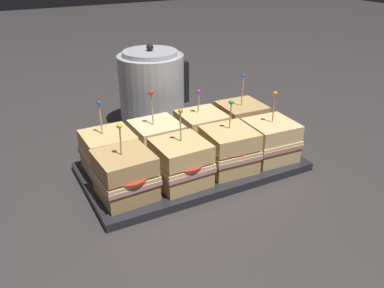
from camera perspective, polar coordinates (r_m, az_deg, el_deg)
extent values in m
plane|color=#383333|center=(0.97, 0.00, -3.63)|extent=(6.00, 6.00, 0.00)
cube|color=#232328|center=(0.97, 0.00, -3.38)|extent=(0.50, 0.27, 0.01)
cube|color=#232328|center=(0.96, 0.00, -2.91)|extent=(0.50, 0.27, 0.01)
cube|color=tan|center=(0.84, -9.23, -6.07)|extent=(0.11, 0.11, 0.04)
cube|color=tan|center=(0.83, -9.34, -4.70)|extent=(0.12, 0.12, 0.01)
cube|color=beige|center=(0.83, -9.39, -4.18)|extent=(0.11, 0.11, 0.01)
cylinder|color=red|center=(0.81, -8.98, -4.40)|extent=(0.08, 0.08, 0.00)
cube|color=tan|center=(0.81, -9.52, -2.57)|extent=(0.11, 0.11, 0.04)
cylinder|color=tan|center=(0.79, -9.98, 0.17)|extent=(0.00, 0.01, 0.07)
sphere|color=yellow|center=(0.78, -10.18, 2.48)|extent=(0.01, 0.01, 0.01)
cube|color=tan|center=(0.88, -1.57, -4.30)|extent=(0.11, 0.11, 0.04)
cube|color=tan|center=(0.87, -1.59, -2.97)|extent=(0.11, 0.11, 0.01)
cube|color=beige|center=(0.86, -1.60, -2.45)|extent=(0.11, 0.11, 0.01)
cylinder|color=red|center=(0.84, -1.04, -2.63)|extent=(0.08, 0.08, 0.00)
cube|color=#E0B771|center=(0.85, -1.62, -0.89)|extent=(0.11, 0.11, 0.04)
cylinder|color=tan|center=(0.84, -1.62, 2.25)|extent=(0.00, 0.01, 0.08)
sphere|color=orange|center=(0.82, -1.65, 4.65)|extent=(0.01, 0.01, 0.01)
cube|color=tan|center=(0.93, 5.12, -2.40)|extent=(0.11, 0.11, 0.04)
cube|color=tan|center=(0.92, 5.18, -1.12)|extent=(0.12, 0.12, 0.01)
cube|color=beige|center=(0.92, 5.20, -0.63)|extent=(0.11, 0.11, 0.01)
cylinder|color=red|center=(0.90, 5.85, -0.76)|extent=(0.07, 0.07, 0.00)
cube|color=#E0B771|center=(0.91, 5.27, 0.86)|extent=(0.11, 0.11, 0.04)
cylinder|color=tan|center=(0.90, 5.40, 3.73)|extent=(0.00, 0.01, 0.07)
sphere|color=green|center=(0.89, 5.50, 5.84)|extent=(0.01, 0.01, 0.01)
cube|color=#DBB77A|center=(1.00, 10.79, -0.88)|extent=(0.11, 0.11, 0.04)
cube|color=tan|center=(0.99, 10.90, 0.33)|extent=(0.12, 0.12, 0.01)
cube|color=beige|center=(0.98, 10.94, 0.80)|extent=(0.11, 0.11, 0.01)
cube|color=#E8C281|center=(0.97, 11.05, 1.99)|extent=(0.11, 0.11, 0.04)
cylinder|color=tan|center=(0.96, 11.38, 4.72)|extent=(0.00, 0.00, 0.08)
sphere|color=orange|center=(0.94, 11.59, 6.95)|extent=(0.01, 0.01, 0.01)
cube|color=tan|center=(0.94, -11.44, -2.66)|extent=(0.11, 0.11, 0.04)
cube|color=tan|center=(0.93, -11.57, -1.39)|extent=(0.11, 0.11, 0.01)
cube|color=beige|center=(0.93, -11.62, -0.91)|extent=(0.11, 0.11, 0.01)
cube|color=#E0B771|center=(0.92, -11.74, 0.34)|extent=(0.11, 0.11, 0.04)
cylinder|color=tan|center=(0.90, -12.69, 3.26)|extent=(0.00, 0.01, 0.08)
sphere|color=blue|center=(0.89, -12.95, 5.65)|extent=(0.01, 0.01, 0.01)
cube|color=beige|center=(0.98, -4.92, -1.05)|extent=(0.11, 0.11, 0.04)
cube|color=tan|center=(0.97, -4.97, 0.18)|extent=(0.11, 0.11, 0.01)
cube|color=beige|center=(0.96, -4.99, 0.65)|extent=(0.11, 0.11, 0.01)
cube|color=beige|center=(0.95, -5.04, 1.87)|extent=(0.11, 0.11, 0.04)
cylinder|color=tan|center=(0.93, -5.62, 4.70)|extent=(0.00, 0.01, 0.09)
sphere|color=red|center=(0.91, -5.73, 7.16)|extent=(0.01, 0.01, 0.01)
cube|color=#DBB77A|center=(1.03, 1.35, 0.51)|extent=(0.11, 0.11, 0.04)
cube|color=tan|center=(1.02, 1.36, 1.69)|extent=(0.11, 0.11, 0.01)
cube|color=beige|center=(1.01, 1.37, 2.15)|extent=(0.11, 0.11, 0.01)
cube|color=#E8C281|center=(1.01, 1.38, 3.32)|extent=(0.11, 0.11, 0.04)
cylinder|color=tan|center=(1.00, 0.92, 5.63)|extent=(0.00, 0.01, 0.07)
sphere|color=purple|center=(0.98, 0.94, 7.33)|extent=(0.01, 0.01, 0.01)
cube|color=tan|center=(1.08, 6.81, 1.71)|extent=(0.11, 0.11, 0.04)
cube|color=tan|center=(1.07, 6.88, 2.85)|extent=(0.12, 0.12, 0.01)
cube|color=beige|center=(1.07, 6.90, 3.28)|extent=(0.11, 0.11, 0.01)
cylinder|color=red|center=(1.05, 7.49, 3.23)|extent=(0.07, 0.07, 0.00)
cube|color=tan|center=(1.06, 6.98, 4.60)|extent=(0.11, 0.11, 0.04)
cylinder|color=tan|center=(1.03, 7.08, 7.18)|extent=(0.00, 0.01, 0.09)
sphere|color=blue|center=(1.02, 7.22, 9.49)|extent=(0.01, 0.01, 0.01)
cylinder|color=#B7BABF|center=(1.19, -5.66, 7.48)|extent=(0.19, 0.19, 0.21)
cylinder|color=#B7BABF|center=(1.16, -5.90, 12.59)|extent=(0.15, 0.15, 0.01)
sphere|color=black|center=(1.16, -5.94, 13.36)|extent=(0.02, 0.02, 0.02)
cube|color=black|center=(1.23, -1.10, 8.71)|extent=(0.02, 0.02, 0.12)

